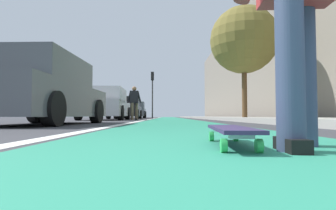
# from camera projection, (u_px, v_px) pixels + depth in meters

# --- Properties ---
(ground_plane) EXTENTS (80.00, 80.00, 0.00)m
(ground_plane) POSITION_uv_depth(u_px,v_px,m) (173.00, 121.00, 10.79)
(ground_plane) COLOR #38383D
(bike_lane_paint) EXTENTS (56.00, 2.14, 0.00)m
(bike_lane_paint) POSITION_uv_depth(u_px,v_px,m) (169.00, 118.00, 24.78)
(bike_lane_paint) COLOR #288466
(bike_lane_paint) RESTS_ON ground
(lane_stripe_white) EXTENTS (52.00, 0.16, 0.01)m
(lane_stripe_white) POSITION_uv_depth(u_px,v_px,m) (154.00, 118.00, 20.77)
(lane_stripe_white) COLOR silver
(lane_stripe_white) RESTS_ON ground
(sidewalk_curb) EXTENTS (52.00, 3.20, 0.13)m
(sidewalk_curb) POSITION_uv_depth(u_px,v_px,m) (221.00, 118.00, 18.80)
(sidewalk_curb) COLOR #9E9B93
(sidewalk_curb) RESTS_ON ground
(building_facade) EXTENTS (40.00, 1.20, 8.88)m
(building_facade) POSITION_uv_depth(u_px,v_px,m) (245.00, 67.00, 22.99)
(building_facade) COLOR gray
(building_facade) RESTS_ON ground
(skateboard) EXTENTS (0.85, 0.26, 0.11)m
(skateboard) POSITION_uv_depth(u_px,v_px,m) (231.00, 130.00, 1.60)
(skateboard) COLOR green
(skateboard) RESTS_ON ground
(parked_car_near) EXTENTS (4.09, 1.96, 1.47)m
(parked_car_near) POSITION_uv_depth(u_px,v_px,m) (42.00, 92.00, 5.82)
(parked_car_near) COLOR #4C5156
(parked_car_near) RESTS_ON ground
(parked_car_mid) EXTENTS (4.21, 2.12, 1.48)m
(parked_car_mid) POSITION_uv_depth(u_px,v_px,m) (105.00, 105.00, 12.62)
(parked_car_mid) COLOR #B7B7BC
(parked_car_mid) RESTS_ON ground
(parked_car_far) EXTENTS (4.32, 2.09, 1.47)m
(parked_car_far) POSITION_uv_depth(u_px,v_px,m) (125.00, 109.00, 18.35)
(parked_car_far) COLOR black
(parked_car_far) RESTS_ON ground
(parked_car_end) EXTENTS (4.16, 2.02, 1.48)m
(parked_car_end) POSITION_uv_depth(u_px,v_px,m) (136.00, 110.00, 24.88)
(parked_car_end) COLOR #4C5156
(parked_car_end) RESTS_ON ground
(traffic_light) EXTENTS (0.33, 0.28, 4.41)m
(traffic_light) POSITION_uv_depth(u_px,v_px,m) (152.00, 86.00, 25.46)
(traffic_light) COLOR #2D2D2D
(traffic_light) RESTS_ON ground
(street_tree_mid) EXTENTS (2.98, 2.98, 5.06)m
(street_tree_mid) POSITION_uv_depth(u_px,v_px,m) (244.00, 40.00, 11.85)
(street_tree_mid) COLOR brown
(street_tree_mid) RESTS_ON ground
(pedestrian_distant) EXTENTS (0.45, 0.71, 1.62)m
(pedestrian_distant) POSITION_uv_depth(u_px,v_px,m) (134.00, 101.00, 12.83)
(pedestrian_distant) COLOR brown
(pedestrian_distant) RESTS_ON ground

